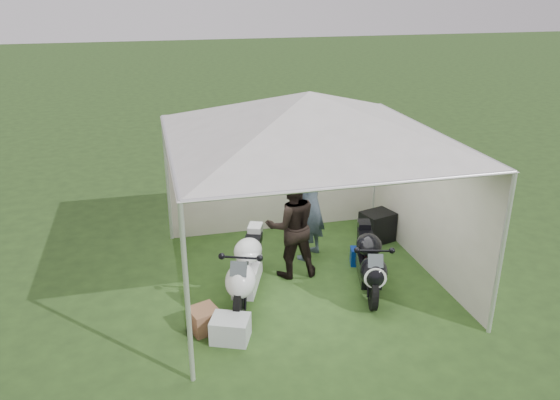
# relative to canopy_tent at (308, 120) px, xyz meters

# --- Properties ---
(ground) EXTENTS (80.00, 80.00, 0.00)m
(ground) POSITION_rel_canopy_tent_xyz_m (0.00, -0.03, -2.58)
(ground) COLOR #243D18
(ground) RESTS_ON ground
(canopy_tent) EXTENTS (5.66, 5.66, 3.00)m
(canopy_tent) POSITION_rel_canopy_tent_xyz_m (0.00, 0.00, 0.00)
(canopy_tent) COLOR silver
(canopy_tent) RESTS_ON ground
(motorcycle_white) EXTENTS (0.91, 1.82, 0.93)m
(motorcycle_white) POSITION_rel_canopy_tent_xyz_m (-1.04, -0.43, -2.05)
(motorcycle_white) COLOR black
(motorcycle_white) RESTS_ON ground
(motorcycle_black) EXTENTS (0.72, 1.75, 0.88)m
(motorcycle_black) POSITION_rel_canopy_tent_xyz_m (0.83, -0.59, -2.09)
(motorcycle_black) COLOR black
(motorcycle_black) RESTS_ON ground
(paddock_stand) EXTENTS (0.43, 0.33, 0.29)m
(paddock_stand) POSITION_rel_canopy_tent_xyz_m (1.04, 0.19, -2.43)
(paddock_stand) COLOR #0C35CA
(paddock_stand) RESTS_ON ground
(person_dark_jacket) EXTENTS (0.85, 0.66, 1.72)m
(person_dark_jacket) POSITION_rel_canopy_tent_xyz_m (-0.20, 0.16, -1.72)
(person_dark_jacket) COLOR black
(person_dark_jacket) RESTS_ON ground
(person_blue_jacket) EXTENTS (0.84, 0.84, 1.96)m
(person_blue_jacket) POSITION_rel_canopy_tent_xyz_m (0.26, 0.68, -1.60)
(person_blue_jacket) COLOR slate
(person_blue_jacket) RESTS_ON ground
(equipment_box) EXTENTS (0.66, 0.58, 0.55)m
(equipment_box) POSITION_rel_canopy_tent_xyz_m (1.65, 0.98, -2.30)
(equipment_box) COLOR black
(equipment_box) RESTS_ON ground
(crate_0) EXTENTS (0.60, 0.54, 0.33)m
(crate_0) POSITION_rel_canopy_tent_xyz_m (-1.43, -1.35, -2.41)
(crate_0) COLOR #B2B6BB
(crate_0) RESTS_ON ground
(crate_1) EXTENTS (0.46, 0.46, 0.33)m
(crate_1) POSITION_rel_canopy_tent_xyz_m (-1.75, -1.05, -2.41)
(crate_1) COLOR brown
(crate_1) RESTS_ON ground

